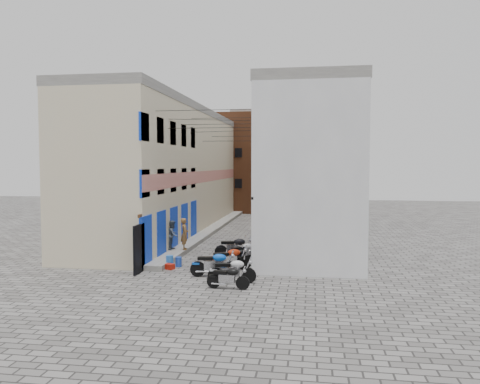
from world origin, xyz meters
The scene contains 21 objects.
ground centered at (0.00, 0.00, 0.00)m, with size 90.00×90.00×0.00m, color #53514E.
plinth centered at (-2.05, 13.00, 0.12)m, with size 0.90×26.00×0.25m, color slate.
building_left centered at (-4.98, 12.95, 4.50)m, with size 5.10×27.00×9.00m.
building_right centered at (5.00, 13.00, 4.51)m, with size 5.94×26.00×9.00m.
building_far_brick_left centered at (-2.00, 28.00, 5.00)m, with size 6.00×6.00×10.00m, color brown.
building_far_brick_right centered at (3.00, 30.00, 4.00)m, with size 5.00×6.00×8.00m, color brown.
building_far_concrete centered at (0.00, 34.00, 5.50)m, with size 8.00×5.00×11.00m, color slate.
far_shopfront centered at (0.00, 25.20, 1.20)m, with size 2.00×0.30×2.40m, color black.
overhead_wires centered at (0.00, 7.64, 7.12)m, with size 5.80×13.02×1.32m.
motorcycle_a centered at (1.90, -2.42, 0.50)m, with size 0.55×1.73×1.00m, color black, non-canonical shape.
motorcycle_b centered at (1.90, -1.53, 0.58)m, with size 0.63×2.00×1.16m, color silver, non-canonical shape.
motorcycle_c centered at (0.95, -0.52, 0.61)m, with size 0.67×2.11×1.22m, color #0C49BA, non-canonical shape.
motorcycle_d centered at (1.41, 0.61, 0.61)m, with size 0.67×2.12×1.23m, color #A9270C, non-canonical shape.
motorcycle_e centered at (1.65, 1.54, 0.49)m, with size 0.54×1.70×0.99m, color black, non-canonical shape.
motorcycle_f centered at (1.81, 2.59, 0.57)m, with size 0.62×1.96×1.14m, color #ADAEB2, non-canonical shape.
motorcycle_g centered at (1.19, 3.59, 0.62)m, with size 0.68×2.15×1.24m, color black, non-canonical shape.
person_a centered at (-1.70, 4.23, 1.11)m, with size 0.63×0.41×1.72m, color brown.
person_b centered at (-2.35, 4.16, 1.04)m, with size 0.77×0.60×1.59m, color #394556.
water_jug_near centered at (-1.55, 1.02, 0.27)m, with size 0.35×0.35×0.55m, color blue.
water_jug_far centered at (-1.14, 1.14, 0.23)m, with size 0.30×0.30×0.47m, color blue.
red_crate centered at (-1.40, 0.54, 0.13)m, with size 0.41×0.31×0.25m, color #B01A0C.
Camera 1 is at (5.11, -20.21, 4.90)m, focal length 35.00 mm.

